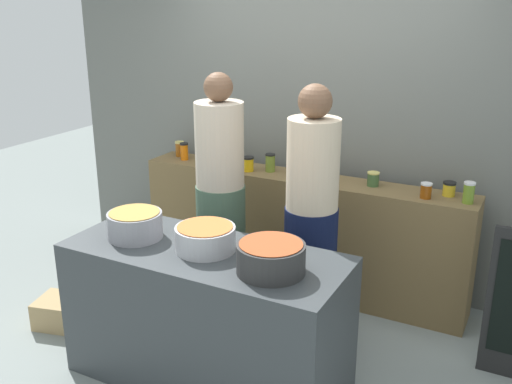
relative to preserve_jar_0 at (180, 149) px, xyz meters
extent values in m
plane|color=gray|center=(1.19, -1.17, -1.02)|extent=(12.00, 12.00, 0.00)
cube|color=slate|center=(1.19, 0.28, 0.48)|extent=(4.80, 0.12, 3.00)
cube|color=brown|center=(1.19, -0.07, -0.54)|extent=(2.70, 0.36, 0.96)
cube|color=#343A3D|center=(1.19, -1.47, -0.58)|extent=(1.70, 0.70, 0.88)
cylinder|color=#995012|center=(0.00, 0.00, -0.01)|extent=(0.08, 0.08, 0.12)
cylinder|color=#D6C666|center=(0.00, 0.00, 0.06)|extent=(0.08, 0.08, 0.02)
cylinder|color=orange|center=(0.10, -0.08, 0.00)|extent=(0.07, 0.07, 0.13)
cylinder|color=black|center=(0.10, -0.08, 0.07)|extent=(0.07, 0.07, 0.02)
cylinder|color=olive|center=(0.31, -0.04, 0.00)|extent=(0.08, 0.08, 0.13)
cylinder|color=silver|center=(0.31, -0.04, 0.08)|extent=(0.08, 0.08, 0.02)
cylinder|color=#5C8528|center=(0.45, -0.11, -0.01)|extent=(0.07, 0.07, 0.12)
cylinder|color=silver|center=(0.45, -0.11, 0.06)|extent=(0.07, 0.07, 0.01)
cylinder|color=gold|center=(0.75, -0.13, -0.02)|extent=(0.09, 0.09, 0.10)
cylinder|color=black|center=(0.75, -0.13, 0.04)|extent=(0.09, 0.09, 0.01)
cylinder|color=olive|center=(0.92, -0.05, 0.00)|extent=(0.08, 0.08, 0.13)
cylinder|color=black|center=(0.92, -0.05, 0.07)|extent=(0.08, 0.08, 0.01)
cylinder|color=#471357|center=(1.15, -0.01, -0.01)|extent=(0.07, 0.07, 0.12)
cylinder|color=black|center=(1.15, -0.01, 0.06)|extent=(0.07, 0.07, 0.02)
cylinder|color=olive|center=(1.25, -0.02, -0.02)|extent=(0.08, 0.08, 0.09)
cylinder|color=#D6C666|center=(1.25, -0.02, 0.03)|extent=(0.08, 0.08, 0.01)
cylinder|color=#AD2A23|center=(1.38, -0.09, -0.01)|extent=(0.07, 0.07, 0.11)
cylinder|color=silver|center=(1.38, -0.09, 0.05)|extent=(0.07, 0.07, 0.01)
cylinder|color=#3A5B31|center=(1.76, -0.03, -0.02)|extent=(0.09, 0.09, 0.10)
cylinder|color=#D6C666|center=(1.76, -0.03, 0.03)|extent=(0.09, 0.09, 0.01)
cylinder|color=#853E0C|center=(2.17, -0.13, -0.02)|extent=(0.08, 0.08, 0.10)
cylinder|color=silver|center=(2.17, -0.13, 0.04)|extent=(0.08, 0.08, 0.01)
cylinder|color=gold|center=(2.30, 0.00, -0.02)|extent=(0.09, 0.09, 0.09)
cylinder|color=black|center=(2.30, 0.00, 0.03)|extent=(0.09, 0.09, 0.02)
cylinder|color=olive|center=(2.45, -0.10, 0.00)|extent=(0.07, 0.07, 0.13)
cylinder|color=silver|center=(2.45, -0.10, 0.07)|extent=(0.08, 0.08, 0.02)
cylinder|color=gray|center=(0.70, -1.49, -0.06)|extent=(0.34, 0.34, 0.16)
cylinder|color=#AC8642|center=(0.70, -1.49, 0.02)|extent=(0.31, 0.31, 0.00)
cylinder|color=#B7B7BC|center=(1.19, -1.45, -0.07)|extent=(0.36, 0.36, 0.14)
cylinder|color=#C46933|center=(1.19, -1.45, 0.01)|extent=(0.33, 0.33, 0.00)
cylinder|color=#2D2D2D|center=(1.66, -1.53, -0.06)|extent=(0.37, 0.37, 0.16)
cylinder|color=#9E4725|center=(1.66, -1.53, 0.03)|extent=(0.34, 0.34, 0.00)
cylinder|color=#435E4A|center=(0.82, -0.66, -0.53)|extent=(0.36, 0.36, 0.99)
cylinder|color=#C3B39D|center=(0.82, -0.66, 0.28)|extent=(0.35, 0.35, 0.61)
sphere|color=brown|center=(0.82, -0.66, 0.68)|extent=(0.20, 0.20, 0.20)
cylinder|color=#0E1634|center=(1.56, -0.74, -0.54)|extent=(0.36, 0.36, 0.97)
cylinder|color=beige|center=(1.56, -0.74, 0.25)|extent=(0.34, 0.34, 0.60)
sphere|color=brown|center=(1.56, -0.74, 0.66)|extent=(0.22, 0.22, 0.22)
cube|color=tan|center=(-0.05, -1.41, -0.92)|extent=(0.51, 0.40, 0.20)
camera|label=1|loc=(2.90, -4.08, 1.27)|focal=40.72mm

